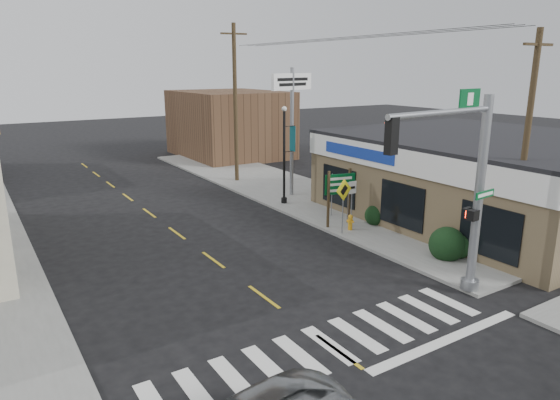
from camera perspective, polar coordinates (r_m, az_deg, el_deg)
ground at (r=14.34m, az=6.69°, el=-16.81°), size 140.00×140.00×0.00m
sidewalk_right at (r=28.97m, az=4.34°, el=-0.09°), size 6.00×38.00×0.13m
center_line at (r=20.48m, az=-7.64°, el=-6.78°), size 0.12×56.00×0.01m
crosswalk at (r=14.60m, az=5.66°, el=-16.13°), size 11.00×2.20×0.01m
thrift_store at (r=27.68m, az=22.52°, el=2.23°), size 12.00×14.00×4.00m
bldg_distant_right at (r=44.34m, az=-5.79°, el=8.66°), size 8.00×10.00×5.60m
traffic_signal_pole at (r=16.86m, az=20.39°, el=2.47°), size 5.35×0.39×6.78m
guide_sign at (r=23.92m, az=6.82°, el=1.19°), size 1.56×0.13×2.73m
fire_hydrant at (r=23.66m, az=8.04°, el=-2.45°), size 0.23×0.23×0.74m
ped_crossing_sign at (r=22.72m, az=7.27°, el=0.44°), size 1.00×0.07×2.57m
lamp_post at (r=27.59m, az=0.59°, el=5.98°), size 0.70×0.55×5.39m
dance_center_sign at (r=29.24m, az=1.38°, el=11.21°), size 3.49×0.22×7.42m
bare_tree at (r=23.92m, az=16.31°, el=4.81°), size 2.20×2.20×4.39m
shrub_front at (r=21.12m, az=18.54°, el=-4.84°), size 1.44×1.44×1.08m
shrub_back at (r=24.83m, az=10.86°, el=-1.75°), size 1.06×1.06×0.80m
utility_pole_near at (r=20.48m, az=26.21°, el=5.21°), size 1.52×0.23×8.74m
utility_pole_far at (r=33.36m, az=-5.14°, el=11.05°), size 1.77×0.26×10.15m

